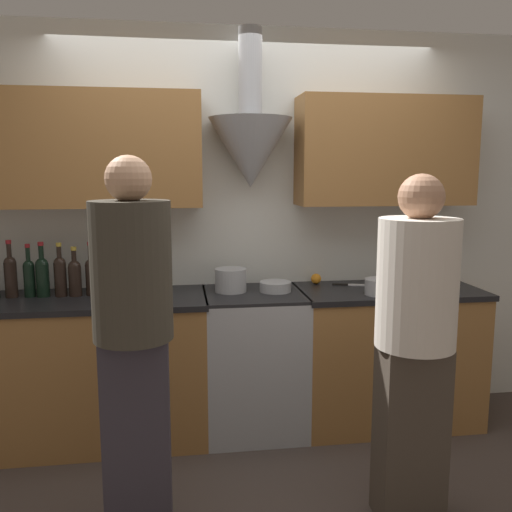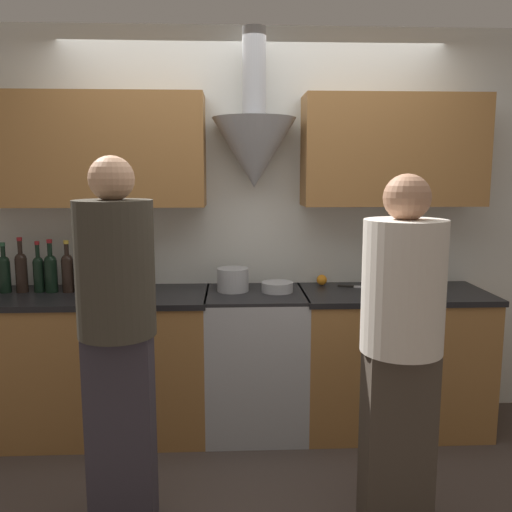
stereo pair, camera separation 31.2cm
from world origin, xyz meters
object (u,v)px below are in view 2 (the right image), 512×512
(stove_range, at_px, (255,361))
(wine_bottle_7, at_px, (97,271))
(saucepan, at_px, (382,289))
(person_foreground_left, at_px, (118,329))
(wine_bottle_8, at_px, (111,270))
(mixing_bowl, at_px, (277,287))
(wine_bottle_2, at_px, (21,270))
(wine_bottle_5, at_px, (68,271))
(wine_bottle_4, at_px, (51,271))
(stock_pot, at_px, (233,280))
(wine_bottle_6, at_px, (81,273))
(wine_bottle_9, at_px, (127,272))
(orange_fruit, at_px, (322,280))
(wine_bottle_3, at_px, (39,272))
(wine_bottle_1, at_px, (4,272))
(person_foreground_right, at_px, (401,340))

(stove_range, relative_size, wine_bottle_7, 2.73)
(saucepan, relative_size, person_foreground_left, 0.10)
(wine_bottle_8, xyz_separation_m, mixing_bowl, (1.05, -0.05, -0.11))
(wine_bottle_2, height_order, wine_bottle_8, wine_bottle_2)
(person_foreground_left, bearing_deg, wine_bottle_5, 117.08)
(wine_bottle_4, bearing_deg, stock_pot, -1.17)
(stove_range, xyz_separation_m, wine_bottle_6, (-1.10, 0.06, 0.58))
(wine_bottle_9, bearing_deg, wine_bottle_6, -178.12)
(wine_bottle_5, bearing_deg, orange_fruit, 4.96)
(wine_bottle_8, height_order, orange_fruit, wine_bottle_8)
(wine_bottle_5, distance_m, wine_bottle_6, 0.09)
(stove_range, xyz_separation_m, person_foreground_left, (-0.67, -0.94, 0.50))
(mixing_bowl, height_order, saucepan, saucepan)
(orange_fruit, bearing_deg, wine_bottle_3, -176.02)
(wine_bottle_5, height_order, wine_bottle_7, wine_bottle_7)
(orange_fruit, relative_size, person_foreground_left, 0.04)
(stove_range, height_order, wine_bottle_7, wine_bottle_7)
(stove_range, distance_m, wine_bottle_7, 1.16)
(wine_bottle_7, bearing_deg, wine_bottle_2, 179.43)
(wine_bottle_6, xyz_separation_m, saucepan, (1.86, -0.23, -0.08))
(wine_bottle_5, relative_size, saucepan, 1.84)
(stove_range, bearing_deg, wine_bottle_3, 176.58)
(wine_bottle_7, distance_m, stock_pot, 0.87)
(wine_bottle_3, relative_size, wine_bottle_7, 0.98)
(wine_bottle_3, relative_size, saucepan, 1.81)
(wine_bottle_4, bearing_deg, wine_bottle_9, -0.47)
(wine_bottle_1, bearing_deg, wine_bottle_2, 1.09)
(wine_bottle_4, height_order, wine_bottle_5, wine_bottle_4)
(stove_range, relative_size, mixing_bowl, 4.53)
(stove_range, bearing_deg, wine_bottle_2, 176.93)
(person_foreground_right, bearing_deg, stove_range, 121.26)
(stove_range, bearing_deg, person_foreground_left, -125.41)
(wine_bottle_4, distance_m, saucepan, 2.07)
(person_foreground_right, bearing_deg, stock_pot, 125.40)
(mixing_bowl, xyz_separation_m, saucepan, (0.62, -0.18, 0.02))
(wine_bottle_1, bearing_deg, wine_bottle_6, -1.92)
(wine_bottle_1, relative_size, stock_pot, 1.59)
(wine_bottle_3, height_order, wine_bottle_6, wine_bottle_3)
(wine_bottle_7, xyz_separation_m, mixing_bowl, (1.15, -0.06, -0.10))
(stove_range, distance_m, orange_fruit, 0.70)
(wine_bottle_3, distance_m, wine_bottle_4, 0.08)
(wine_bottle_6, relative_size, saucepan, 1.70)
(mixing_bowl, bearing_deg, orange_fruit, 31.72)
(wine_bottle_4, relative_size, person_foreground_right, 0.20)
(wine_bottle_4, height_order, mixing_bowl, wine_bottle_4)
(stock_pot, height_order, person_foreground_right, person_foreground_right)
(mixing_bowl, xyz_separation_m, person_foreground_right, (0.48, -1.03, -0.03))
(wine_bottle_7, xyz_separation_m, wine_bottle_9, (0.19, -0.00, -0.01))
(stove_range, distance_m, wine_bottle_3, 1.49)
(wine_bottle_5, relative_size, stock_pot, 1.65)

